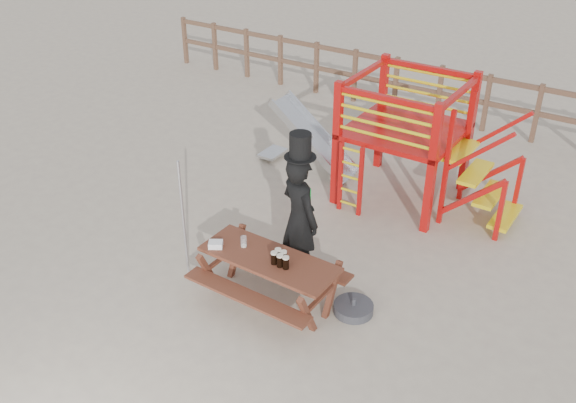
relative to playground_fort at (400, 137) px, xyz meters
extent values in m
plane|color=#B7A88E|center=(-0.12, -3.58, -1.07)|extent=(60.00, 60.00, 0.00)
cube|color=brown|center=(-0.12, 3.42, 0.03)|extent=(15.00, 0.06, 0.10)
cube|color=brown|center=(-0.12, 3.42, -0.47)|extent=(15.00, 0.06, 0.10)
cube|color=brown|center=(-7.62, 3.42, -0.47)|extent=(0.09, 0.09, 1.20)
cube|color=brown|center=(-6.62, 3.42, -0.47)|extent=(0.09, 0.09, 1.20)
cube|color=brown|center=(-5.62, 3.42, -0.47)|extent=(0.09, 0.09, 1.20)
cube|color=brown|center=(-4.62, 3.42, -0.47)|extent=(0.09, 0.09, 1.20)
cube|color=brown|center=(-3.62, 3.42, -0.47)|extent=(0.09, 0.09, 1.20)
cube|color=brown|center=(-2.62, 3.42, -0.47)|extent=(0.09, 0.09, 1.20)
cube|color=brown|center=(-1.62, 3.42, -0.47)|extent=(0.09, 0.09, 1.20)
cube|color=brown|center=(-0.62, 3.42, -0.47)|extent=(0.09, 0.09, 1.20)
cube|color=brown|center=(0.38, 3.42, -0.47)|extent=(0.09, 0.09, 1.20)
cube|color=brown|center=(1.38, 3.42, -0.47)|extent=(0.09, 0.09, 1.20)
cube|color=#B00D0B|center=(-0.72, -0.78, -0.02)|extent=(0.12, 0.12, 2.10)
cube|color=#B00D0B|center=(0.88, -0.78, -0.02)|extent=(0.12, 0.12, 2.10)
cube|color=#B00D0B|center=(-0.72, 0.82, -0.02)|extent=(0.12, 0.12, 2.10)
cube|color=#B00D0B|center=(0.88, 0.82, -0.02)|extent=(0.12, 0.12, 2.10)
cube|color=#B00D0B|center=(0.08, 0.02, 0.13)|extent=(1.72, 1.72, 0.08)
cube|color=#B00D0B|center=(0.08, -0.78, 0.93)|extent=(1.60, 0.08, 0.08)
cube|color=#B00D0B|center=(0.08, 0.82, 0.93)|extent=(1.60, 0.08, 0.08)
cube|color=#B00D0B|center=(-0.72, 0.02, 0.93)|extent=(0.08, 1.60, 0.08)
cube|color=#B00D0B|center=(0.88, 0.02, 0.93)|extent=(0.08, 1.60, 0.08)
cylinder|color=yellow|center=(0.08, -0.78, 0.31)|extent=(1.50, 0.05, 0.05)
cylinder|color=yellow|center=(0.08, 0.82, 0.31)|extent=(1.50, 0.05, 0.05)
cylinder|color=yellow|center=(0.08, -0.78, 0.49)|extent=(1.50, 0.05, 0.05)
cylinder|color=yellow|center=(0.08, 0.82, 0.49)|extent=(1.50, 0.05, 0.05)
cylinder|color=yellow|center=(0.08, -0.78, 0.67)|extent=(1.50, 0.05, 0.05)
cylinder|color=yellow|center=(0.08, 0.82, 0.67)|extent=(1.50, 0.05, 0.05)
cylinder|color=yellow|center=(0.08, -0.78, 0.85)|extent=(1.50, 0.05, 0.05)
cylinder|color=yellow|center=(0.08, 0.82, 0.85)|extent=(1.50, 0.05, 0.05)
cube|color=#B00D0B|center=(-0.55, -0.93, -0.47)|extent=(0.06, 0.06, 1.20)
cube|color=#B00D0B|center=(-0.19, -0.93, -0.47)|extent=(0.06, 0.06, 1.20)
cylinder|color=yellow|center=(-0.37, -0.93, -0.92)|extent=(0.36, 0.04, 0.04)
cylinder|color=yellow|center=(-0.37, -0.93, -0.68)|extent=(0.36, 0.04, 0.04)
cylinder|color=yellow|center=(-0.37, -0.93, -0.44)|extent=(0.36, 0.04, 0.04)
cylinder|color=yellow|center=(-0.37, -0.93, -0.20)|extent=(0.36, 0.04, 0.04)
cylinder|color=yellow|center=(-0.37, -0.93, 0.04)|extent=(0.36, 0.04, 0.04)
cube|color=yellow|center=(1.03, 0.02, 0.01)|extent=(0.30, 0.90, 0.06)
cube|color=yellow|center=(1.31, 0.02, -0.29)|extent=(0.30, 0.90, 0.06)
cube|color=yellow|center=(1.59, 0.02, -0.59)|extent=(0.30, 0.90, 0.06)
cube|color=yellow|center=(1.87, 0.02, -0.89)|extent=(0.30, 0.90, 0.06)
cube|color=#B00D0B|center=(1.43, -0.43, -0.47)|extent=(0.95, 0.08, 0.86)
cube|color=#B00D0B|center=(1.43, 0.47, -0.47)|extent=(0.95, 0.08, 0.86)
cube|color=#BABCC1|center=(-1.62, 0.02, -0.45)|extent=(1.53, 0.55, 1.21)
cube|color=#BABCC1|center=(-1.62, -0.25, -0.41)|extent=(1.58, 0.04, 1.28)
cube|color=#BABCC1|center=(-1.62, 0.29, -0.41)|extent=(1.58, 0.04, 1.28)
cube|color=#BABCC1|center=(-2.52, 0.02, -0.97)|extent=(0.35, 0.55, 0.05)
cube|color=brown|center=(-0.15, -3.51, -0.39)|extent=(1.82, 0.70, 0.05)
cube|color=brown|center=(-0.16, -4.01, -0.66)|extent=(1.81, 0.28, 0.04)
cube|color=brown|center=(-0.15, -3.01, -0.66)|extent=(1.81, 0.28, 0.04)
cube|color=brown|center=(-0.92, -3.50, -0.75)|extent=(0.09, 1.09, 0.65)
cube|color=brown|center=(0.62, -3.52, -0.75)|extent=(0.09, 1.09, 0.65)
imported|color=black|center=(-0.14, -2.80, -0.16)|extent=(0.78, 0.65, 1.83)
cube|color=#0D932A|center=(-0.09, -2.67, 0.06)|extent=(0.08, 0.05, 0.43)
cylinder|color=black|center=(-0.14, -2.80, 0.76)|extent=(0.41, 0.41, 0.01)
cylinder|color=black|center=(-0.14, -2.80, 0.92)|extent=(0.28, 0.28, 0.32)
cube|color=white|center=(-0.09, -2.67, 1.04)|extent=(0.14, 0.06, 0.04)
cylinder|color=#B2B2B7|center=(-1.49, -3.60, -0.20)|extent=(0.04, 0.04, 1.74)
cylinder|color=#36363B|center=(0.87, -3.10, -1.01)|extent=(0.52, 0.52, 0.12)
cylinder|color=#36363B|center=(0.87, -3.10, -0.90)|extent=(0.06, 0.06, 0.10)
cube|color=white|center=(-0.86, -3.69, -0.33)|extent=(0.23, 0.21, 0.08)
cylinder|color=black|center=(-0.02, -3.58, -0.30)|extent=(0.08, 0.08, 0.15)
cylinder|color=beige|center=(-0.02, -3.58, -0.21)|extent=(0.08, 0.08, 0.02)
cylinder|color=black|center=(0.07, -3.59, -0.30)|extent=(0.08, 0.08, 0.15)
cylinder|color=beige|center=(0.07, -3.59, -0.21)|extent=(0.08, 0.08, 0.02)
cylinder|color=black|center=(0.15, -3.58, -0.30)|extent=(0.08, 0.08, 0.15)
cylinder|color=beige|center=(0.15, -3.58, -0.21)|extent=(0.08, 0.08, 0.02)
cylinder|color=black|center=(-0.02, -3.49, -0.30)|extent=(0.08, 0.08, 0.15)
cylinder|color=beige|center=(-0.02, -3.49, -0.21)|extent=(0.08, 0.08, 0.02)
cylinder|color=black|center=(0.06, -3.50, -0.30)|extent=(0.08, 0.08, 0.15)
cylinder|color=beige|center=(0.06, -3.50, -0.21)|extent=(0.08, 0.08, 0.02)
cylinder|color=silver|center=(-0.57, -3.48, -0.30)|extent=(0.08, 0.08, 0.15)
cylinder|color=beige|center=(-0.57, -3.48, -0.36)|extent=(0.07, 0.07, 0.02)
camera|label=1|loc=(3.69, -8.93, 4.34)|focal=40.00mm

